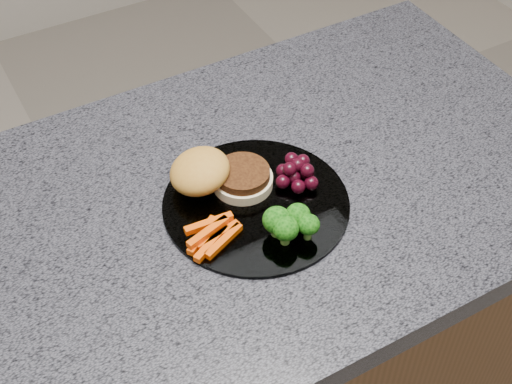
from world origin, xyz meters
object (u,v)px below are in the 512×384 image
Objects in this scene: island_cabinet at (211,384)px; burger at (215,176)px; plate at (256,204)px; grape_bunch at (297,172)px.

burger reaches higher than island_cabinet.
plate is 4.16× the size of grape_bunch.
island_cabinet is at bearing -133.73° from burger.
grape_bunch reaches higher than island_cabinet.
plate is at bearing -42.77° from burger.
grape_bunch is (0.15, -0.02, 0.49)m from island_cabinet.
island_cabinet is 19.22× the size of grape_bunch.
grape_bunch is at bearing -7.29° from island_cabinet.
grape_bunch is (0.07, 0.01, 0.02)m from plate.
island_cabinet is 4.62× the size of plate.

